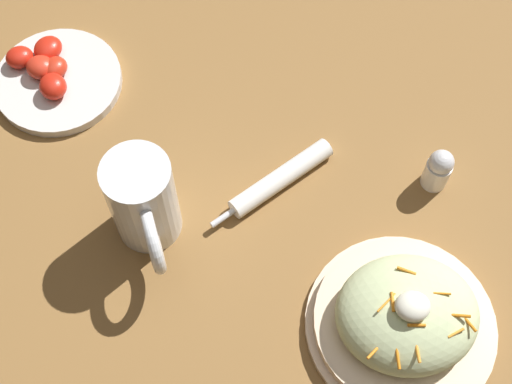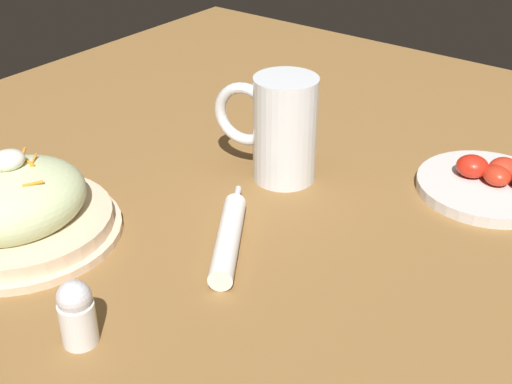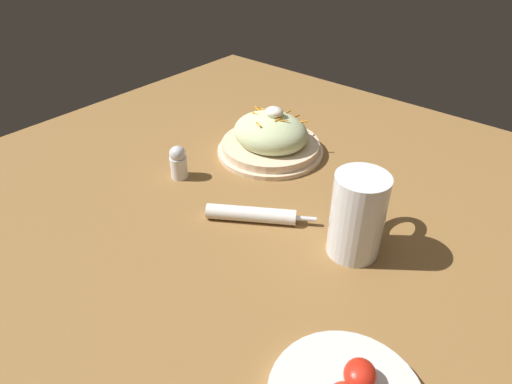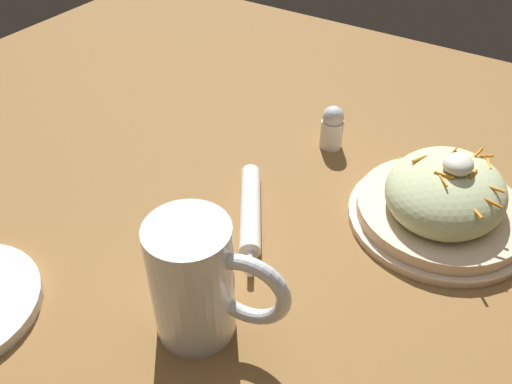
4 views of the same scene
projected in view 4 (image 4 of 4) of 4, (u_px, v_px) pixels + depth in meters
The scene contains 5 objects.
ground_plane at pixel (196, 227), 0.70m from camera, with size 1.43×1.43×0.00m, color olive.
salad_plate at pixel (443, 200), 0.68m from camera, with size 0.23×0.23×0.11m.
beer_mug at pixel (197, 287), 0.54m from camera, with size 0.08×0.15×0.14m.
napkin_roll at pixel (250, 209), 0.70m from camera, with size 0.17×0.12×0.03m.
salt_shaker at pixel (332, 127), 0.82m from camera, with size 0.03×0.03×0.07m.
Camera 4 is at (0.39, 0.34, 0.48)m, focal length 37.64 mm.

